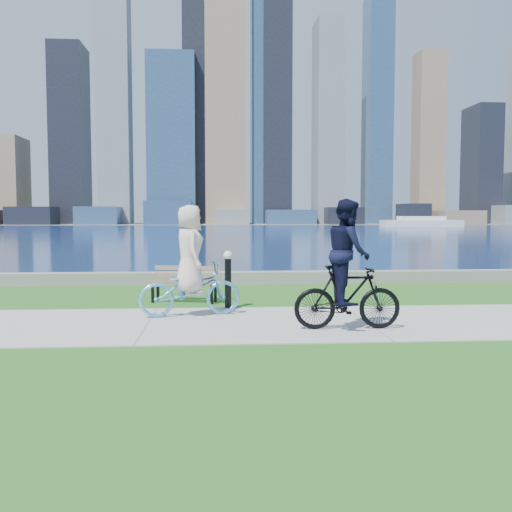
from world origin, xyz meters
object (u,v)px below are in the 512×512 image
Objects in this scene: park_bench at (185,280)px; bollard_lamp at (228,276)px; cyclist_woman at (190,275)px; cyclist_man at (348,275)px.

bollard_lamp reaches higher than park_bench.
park_bench is 0.77× the size of cyclist_woman.
cyclist_man is (2.00, -2.47, 0.26)m from bollard_lamp.
cyclist_woman is at bearing 62.18° from cyclist_man.
bollard_lamp is 3.19m from cyclist_man.
cyclist_man reaches higher than bollard_lamp.
park_bench is 1.34× the size of bollard_lamp.
park_bench is 1.43m from bollard_lamp.
cyclist_man reaches higher than cyclist_woman.
park_bench is 4.61m from cyclist_man.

